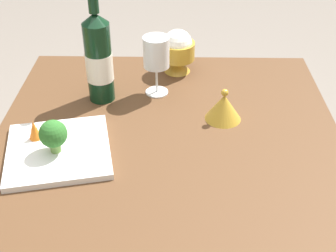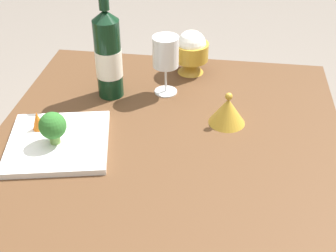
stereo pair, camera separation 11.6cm
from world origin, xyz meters
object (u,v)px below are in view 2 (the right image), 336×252
Objects in this scene: serving_plate at (58,142)px; broccoli_floret at (53,126)px; wine_glass at (166,53)px; carrot_garnish_left at (38,121)px; rice_bowl_lid at (227,111)px; wine_bottle at (108,54)px; rice_bowl at (191,51)px.

broccoli_floret reaches higher than serving_plate.
wine_glass is 3.48× the size of carrot_garnish_left.
rice_bowl_lid is at bearing 21.02° from serving_plate.
wine_bottle is 0.37m from rice_bowl_lid.
carrot_garnish_left is (-0.48, -0.12, 0.00)m from rice_bowl_lid.
broccoli_floret is (-0.23, -0.31, -0.06)m from wine_glass.
wine_bottle is 0.30m from serving_plate.
rice_bowl reaches higher than serving_plate.
carrot_garnish_left is at bearing 148.39° from serving_plate.
serving_plate is at bearing -158.98° from rice_bowl_lid.
serving_plate is at bearing -128.03° from wine_glass.
rice_bowl is at bearing 47.82° from carrot_garnish_left.
wine_glass is at bearing 12.21° from wine_bottle.
rice_bowl is 0.30m from rice_bowl_lid.
carrot_garnish_left is (-0.30, -0.26, -0.09)m from wine_glass.
broccoli_floret reaches higher than carrot_garnish_left.
wine_bottle is 0.16m from wine_glass.
rice_bowl_lid reaches higher than carrot_garnish_left.
rice_bowl_lid is 1.95× the size of carrot_garnish_left.
serving_plate is 3.46× the size of broccoli_floret.
broccoli_floret is at bearing -127.26° from wine_glass.
rice_bowl is 1.65× the size of broccoli_floret.
wine_bottle reaches higher than rice_bowl.
carrot_garnish_left is (-0.36, -0.40, -0.03)m from rice_bowl.
rice_bowl is at bearing 114.75° from rice_bowl_lid.
broccoli_floret is at bearing -157.76° from rice_bowl_lid.
rice_bowl is 0.53m from serving_plate.
wine_glass reaches higher than rice_bowl.
wine_bottle is at bearing 58.26° from carrot_garnish_left.
wine_bottle is at bearing 74.55° from serving_plate.
wine_glass is 2.09× the size of broccoli_floret.
rice_bowl_lid is 0.45m from serving_plate.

